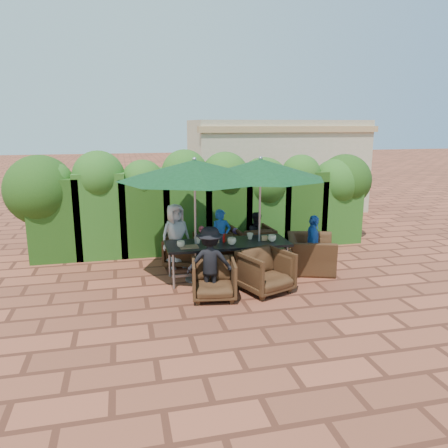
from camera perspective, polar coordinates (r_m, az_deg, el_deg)
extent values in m
plane|color=brown|center=(8.92, 0.44, -7.20)|extent=(80.00, 80.00, 0.00)
cube|color=black|center=(8.78, 0.48, -2.57)|extent=(2.48, 0.90, 0.05)
cube|color=gray|center=(8.96, 0.47, -6.30)|extent=(2.28, 0.05, 0.05)
cylinder|color=gray|center=(8.37, -6.58, -6.13)|extent=(0.05, 0.05, 0.70)
cylinder|color=gray|center=(9.03, -7.12, -4.71)|extent=(0.05, 0.05, 0.70)
cylinder|color=gray|center=(8.90, 8.18, -5.01)|extent=(0.05, 0.05, 0.70)
cylinder|color=gray|center=(9.53, 6.65, -3.75)|extent=(0.05, 0.05, 0.70)
cylinder|color=gray|center=(8.91, -3.66, -7.17)|extent=(0.44, 0.44, 0.03)
cylinder|color=gray|center=(8.57, -3.77, 0.29)|extent=(0.04, 0.04, 2.40)
cone|color=black|center=(8.41, -3.88, 7.09)|extent=(2.97, 2.97, 0.38)
sphere|color=gray|center=(8.39, -3.90, 8.45)|extent=(0.08, 0.08, 0.08)
cylinder|color=gray|center=(9.13, 4.52, -6.68)|extent=(0.44, 0.44, 0.03)
cylinder|color=gray|center=(8.80, 4.66, 0.61)|extent=(0.04, 0.04, 2.40)
cone|color=black|center=(8.64, 4.78, 7.23)|extent=(2.59, 2.59, 0.38)
sphere|color=gray|center=(8.62, 4.81, 8.56)|extent=(0.08, 0.08, 0.08)
imported|color=black|center=(9.69, -5.58, -3.35)|extent=(0.89, 0.86, 0.73)
imported|color=black|center=(9.79, -1.18, -2.92)|extent=(0.92, 0.88, 0.79)
imported|color=black|center=(10.04, 3.79, -2.32)|extent=(0.90, 0.85, 0.87)
imported|color=black|center=(7.86, -1.35, -6.98)|extent=(0.86, 0.82, 0.79)
imported|color=black|center=(8.19, 5.48, -5.93)|extent=(1.07, 1.03, 0.86)
imported|color=black|center=(9.51, 11.26, -3.08)|extent=(1.06, 1.30, 0.98)
imported|color=silver|center=(9.53, -6.33, -1.54)|extent=(0.79, 0.63, 1.41)
imported|color=blue|center=(9.68, -0.40, -1.72)|extent=(0.48, 0.41, 1.24)
imported|color=black|center=(9.87, 4.42, -1.75)|extent=(0.61, 0.43, 1.15)
imported|color=black|center=(7.88, -1.83, -4.97)|extent=(0.89, 0.53, 1.30)
imported|color=blue|center=(9.30, 11.52, -2.62)|extent=(0.59, 0.81, 1.24)
imported|color=#CA475A|center=(9.75, -2.89, -2.79)|extent=(0.38, 0.34, 0.87)
imported|color=#76489D|center=(9.95, 1.57, -2.72)|extent=(0.28, 0.23, 0.77)
imported|color=#258023|center=(12.97, 1.85, 2.95)|extent=(1.47, 1.46, 1.64)
imported|color=#CA475A|center=(13.40, 6.65, 3.66)|extent=(0.93, 0.61, 1.86)
imported|color=#9A9BA3|center=(13.80, 11.00, 3.34)|extent=(1.08, 1.10, 1.65)
imported|color=beige|center=(8.46, -5.66, -2.62)|extent=(0.16, 0.16, 0.12)
imported|color=beige|center=(8.71, -3.48, -2.08)|extent=(0.15, 0.15, 0.14)
imported|color=beige|center=(8.60, 1.03, -2.25)|extent=(0.17, 0.17, 0.14)
imported|color=beige|center=(9.02, 3.42, -1.59)|extent=(0.13, 0.13, 0.13)
imported|color=beige|center=(8.87, 6.29, -1.87)|extent=(0.17, 0.17, 0.13)
cylinder|color=#B20C0A|center=(8.75, -0.04, -1.87)|extent=(0.04, 0.04, 0.17)
cylinder|color=#4C230C|center=(8.81, 0.19, -1.77)|extent=(0.04, 0.04, 0.17)
cube|color=#8C6343|center=(8.45, -4.58, -3.00)|extent=(0.35, 0.25, 0.02)
cube|color=tan|center=(8.73, -1.06, -2.15)|extent=(0.12, 0.06, 0.10)
cube|color=tan|center=(8.93, 5.28, -1.85)|extent=(0.12, 0.06, 0.10)
cube|color=#1B3D10|center=(10.76, -21.06, 0.66)|extent=(1.15, 0.95, 1.89)
sphere|color=#1B3D10|center=(10.63, -21.43, 5.11)|extent=(0.92, 0.92, 0.92)
cube|color=#1B3D10|center=(10.66, -15.76, 1.21)|extent=(1.15, 0.95, 1.99)
sphere|color=#1B3D10|center=(10.52, -16.06, 5.98)|extent=(1.19, 1.19, 1.19)
cube|color=#1B3D10|center=(10.67, -10.37, 1.12)|extent=(1.15, 0.95, 1.85)
sphere|color=#1B3D10|center=(10.53, -10.55, 5.51)|extent=(1.02, 1.02, 1.02)
cube|color=#1B3D10|center=(10.74, -5.06, 1.84)|extent=(1.15, 0.95, 2.03)
sphere|color=#1B3D10|center=(10.61, -5.16, 6.69)|extent=(1.12, 1.12, 1.12)
cube|color=#1B3D10|center=(10.94, 0.14, 1.81)|extent=(1.15, 0.95, 1.92)
sphere|color=#1B3D10|center=(10.80, 0.14, 6.28)|extent=(1.19, 1.19, 1.19)
cube|color=#1B3D10|center=(11.23, 5.11, 1.53)|extent=(1.15, 0.95, 1.72)
sphere|color=#1B3D10|center=(11.10, 5.19, 5.37)|extent=(1.30, 1.30, 1.30)
cube|color=#1B3D10|center=(11.56, 9.84, 2.18)|extent=(1.15, 0.95, 1.90)
sphere|color=#1B3D10|center=(11.43, 10.00, 6.37)|extent=(1.03, 1.03, 1.03)
cube|color=#1B3D10|center=(12.00, 14.22, 1.78)|extent=(1.15, 0.95, 1.66)
sphere|color=#1B3D10|center=(11.89, 14.41, 5.23)|extent=(1.26, 1.26, 1.26)
sphere|color=#1B3D10|center=(10.79, -22.85, 4.09)|extent=(1.60, 1.60, 1.60)
sphere|color=#1B3D10|center=(12.11, 15.47, 5.50)|extent=(1.40, 1.40, 1.40)
cube|color=#C6B293|center=(16.17, 6.70, 7.64)|extent=(6.00, 3.00, 3.20)
cube|color=tan|center=(14.75, 8.78, 12.14)|extent=(6.20, 0.25, 0.20)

